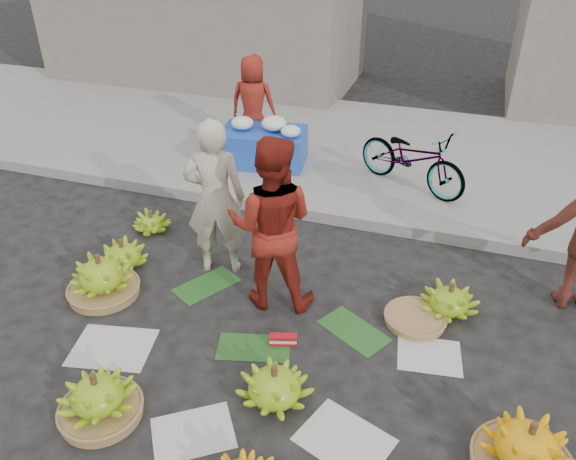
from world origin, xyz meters
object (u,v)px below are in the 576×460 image
(banana_bunch_0, at_px, (101,277))
(bicycle, at_px, (412,158))
(vendor_cream, at_px, (215,199))
(flower_table, at_px, (264,144))
(banana_bunch_4, at_px, (526,449))

(banana_bunch_0, bearing_deg, bicycle, 50.23)
(vendor_cream, distance_m, flower_table, 2.51)
(flower_table, bearing_deg, vendor_cream, -88.69)
(banana_bunch_4, relative_size, vendor_cream, 0.41)
(banana_bunch_0, relative_size, flower_table, 0.56)
(banana_bunch_4, xyz_separation_m, vendor_cream, (-3.03, 1.57, 0.64))
(banana_bunch_4, bearing_deg, flower_table, 130.63)
(vendor_cream, distance_m, bicycle, 2.89)
(banana_bunch_0, relative_size, vendor_cream, 0.42)
(vendor_cream, xyz_separation_m, flower_table, (-0.41, 2.44, -0.45))
(banana_bunch_4, distance_m, bicycle, 4.14)
(banana_bunch_0, distance_m, vendor_cream, 1.37)
(banana_bunch_0, bearing_deg, banana_bunch_4, -11.10)
(banana_bunch_4, xyz_separation_m, flower_table, (-3.44, 4.01, 0.20))
(vendor_cream, xyz_separation_m, bicycle, (1.68, 2.33, -0.31))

